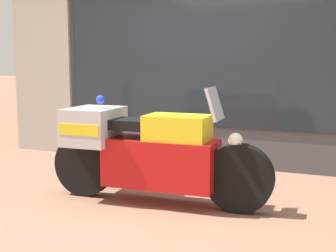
% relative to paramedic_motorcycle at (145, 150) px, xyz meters
% --- Properties ---
extents(ground_plane, '(60.00, 60.00, 0.00)m').
position_rel_paramedic_motorcycle_xyz_m(ground_plane, '(-0.02, 0.05, -0.54)').
color(ground_plane, '#8E604C').
extents(shop_building, '(6.35, 0.55, 3.60)m').
position_rel_paramedic_motorcycle_xyz_m(shop_building, '(-0.47, 2.05, 1.27)').
color(shop_building, '#424247').
rests_on(shop_building, ground).
extents(window_display, '(4.86, 0.30, 2.02)m').
position_rel_paramedic_motorcycle_xyz_m(window_display, '(0.42, 2.08, -0.07)').
color(window_display, slate).
rests_on(window_display, ground).
extents(paramedic_motorcycle, '(2.34, 0.66, 1.19)m').
position_rel_paramedic_motorcycle_xyz_m(paramedic_motorcycle, '(0.00, 0.00, 0.00)').
color(paramedic_motorcycle, black).
rests_on(paramedic_motorcycle, ground).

